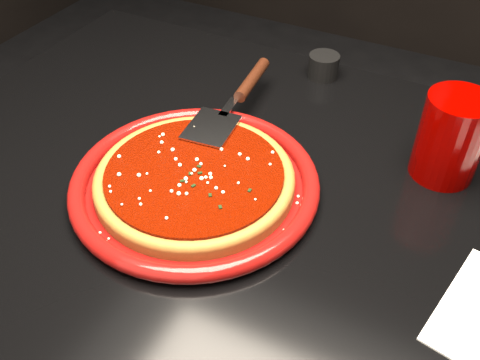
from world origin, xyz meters
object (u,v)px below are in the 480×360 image
Objects in this scene: pizza_server at (235,100)px; ramekin at (323,66)px; cup at (451,137)px; plate at (195,183)px; table at (262,326)px.

pizza_server is 5.23× the size of ramekin.
cup is 0.33m from ramekin.
cup is (0.35, 0.03, 0.02)m from pizza_server.
plate is at bearing -86.99° from pizza_server.
pizza_server reaches higher than plate.
table is at bearing 31.39° from plate.
table is at bearing -83.09° from ramekin.
cup reaches higher than pizza_server.
plate is 0.38m from cup.
table is 0.52m from ramekin.
ramekin is at bearing 144.65° from cup.
pizza_server reaches higher than table.
table is 20.25× the size of ramekin.
table is at bearing -145.90° from cup.
cup is at bearing 33.32° from plate.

